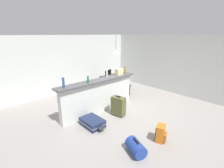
% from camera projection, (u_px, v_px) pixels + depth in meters
% --- Properties ---
extents(ground_plane, '(13.00, 13.00, 0.05)m').
position_uv_depth(ground_plane, '(122.00, 111.00, 5.67)').
color(ground_plane, gray).
extents(wall_back, '(6.60, 0.10, 2.50)m').
position_uv_depth(wall_back, '(74.00, 64.00, 7.43)').
color(wall_back, silver).
rests_on(wall_back, ground_plane).
extents(wall_right, '(0.10, 6.00, 2.50)m').
position_uv_depth(wall_right, '(164.00, 63.00, 7.49)').
color(wall_right, silver).
rests_on(wall_right, ground_plane).
extents(partition_half_wall, '(2.80, 0.20, 1.08)m').
position_uv_depth(partition_half_wall, '(99.00, 97.00, 5.46)').
color(partition_half_wall, silver).
rests_on(partition_half_wall, ground_plane).
extents(bar_countertop, '(2.96, 0.40, 0.05)m').
position_uv_depth(bar_countertop, '(99.00, 80.00, 5.29)').
color(bar_countertop, '#4C4C51').
rests_on(bar_countertop, partition_half_wall).
extents(bottle_blue, '(0.07, 0.07, 0.28)m').
position_uv_depth(bottle_blue, '(63.00, 83.00, 4.49)').
color(bottle_blue, '#284C89').
rests_on(bottle_blue, bar_countertop).
extents(bottle_green, '(0.06, 0.06, 0.21)m').
position_uv_depth(bottle_green, '(88.00, 79.00, 4.93)').
color(bottle_green, '#2D6B38').
rests_on(bottle_green, bar_countertop).
extents(bottle_white, '(0.06, 0.06, 0.27)m').
position_uv_depth(bottle_white, '(107.00, 73.00, 5.58)').
color(bottle_white, silver).
rests_on(bottle_white, bar_countertop).
extents(bottle_amber, '(0.06, 0.06, 0.26)m').
position_uv_depth(bottle_amber, '(125.00, 70.00, 6.08)').
color(bottle_amber, '#9E661E').
rests_on(bottle_amber, bar_countertop).
extents(grocery_bag, '(0.26, 0.18, 0.22)m').
position_uv_depth(grocery_bag, '(119.00, 72.00, 5.89)').
color(grocery_bag, beige).
rests_on(grocery_bag, bar_countertop).
extents(dining_table, '(1.10, 0.80, 0.74)m').
position_uv_depth(dining_table, '(114.00, 78.00, 7.35)').
color(dining_table, '#332319').
rests_on(dining_table, ground_plane).
extents(dining_chair_near_partition, '(0.48, 0.48, 0.93)m').
position_uv_depth(dining_chair_near_partition, '(123.00, 84.00, 6.98)').
color(dining_chair_near_partition, black).
rests_on(dining_chair_near_partition, ground_plane).
extents(dining_chair_far_side, '(0.45, 0.45, 0.93)m').
position_uv_depth(dining_chair_far_side, '(107.00, 78.00, 7.83)').
color(dining_chair_far_side, black).
rests_on(dining_chair_far_side, ground_plane).
extents(pendant_lamp, '(0.34, 0.34, 0.82)m').
position_uv_depth(pendant_lamp, '(116.00, 52.00, 7.07)').
color(pendant_lamp, black).
extents(suitcase_flat_navy, '(0.49, 0.83, 0.22)m').
position_uv_depth(suitcase_flat_navy, '(92.00, 122.00, 4.71)').
color(suitcase_flat_navy, '#1E284C').
rests_on(suitcase_flat_navy, ground_plane).
extents(suitcase_upright_olive, '(0.31, 0.48, 0.67)m').
position_uv_depth(suitcase_upright_olive, '(118.00, 106.00, 5.26)').
color(suitcase_upright_olive, '#51562D').
rests_on(suitcase_upright_olive, ground_plane).
extents(duffel_bag_blue, '(0.45, 0.56, 0.34)m').
position_uv_depth(duffel_bag_blue, '(136.00, 147.00, 3.61)').
color(duffel_bag_blue, '#233D93').
rests_on(duffel_bag_blue, ground_plane).
extents(backpack_orange, '(0.33, 0.31, 0.42)m').
position_uv_depth(backpack_orange, '(161.00, 134.00, 4.02)').
color(backpack_orange, orange).
rests_on(backpack_orange, ground_plane).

